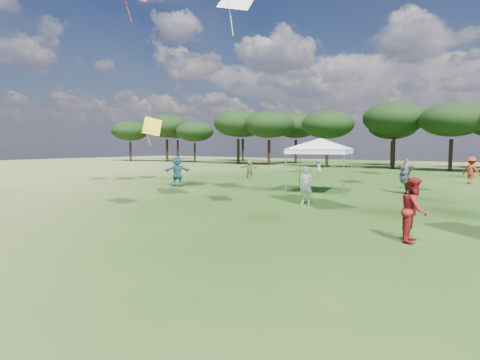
# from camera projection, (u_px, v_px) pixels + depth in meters

# --- Properties ---
(tent_left) EXTENTS (6.35, 6.35, 3.31)m
(tent_left) POSITION_uv_depth(u_px,v_px,m) (320.00, 141.00, 22.12)
(tent_left) COLOR gray
(tent_left) RESTS_ON ground
(festival_crowd) EXTENTS (29.28, 22.52, 1.92)m
(festival_crowd) POSITION_uv_depth(u_px,v_px,m) (418.00, 177.00, 22.10)
(festival_crowd) COLOR #2F3034
(festival_crowd) RESTS_ON ground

